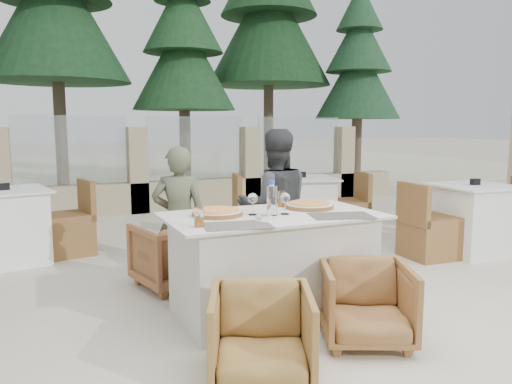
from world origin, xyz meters
name	(u,v)px	position (x,y,z in m)	size (l,w,h in m)	color
ground	(260,311)	(0.00, 0.00, 0.00)	(80.00, 80.00, 0.00)	beige
sand_patch	(84,168)	(0.00, 14.00, 0.01)	(30.00, 16.00, 0.01)	beige
perimeter_wall_far	(137,164)	(0.00, 4.80, 0.80)	(10.00, 0.34, 1.60)	tan
pine_mid_left	(56,32)	(-1.00, 7.50, 3.25)	(2.86, 2.86, 6.50)	#1B4122
pine_centre	(184,75)	(1.50, 7.20, 2.50)	(2.20, 2.20, 5.00)	#1F4924
pine_mid_right	(269,43)	(3.80, 7.80, 3.40)	(2.99, 2.99, 6.80)	#1A3E1E
pine_far_right	(358,90)	(5.50, 6.50, 2.25)	(1.98, 1.98, 4.50)	#224D2C
dining_table	(272,264)	(0.06, -0.07, 0.39)	(1.60, 0.90, 0.77)	beige
placemat_near_left	(237,225)	(-0.34, -0.37, 0.77)	(0.45, 0.30, 0.00)	#615A53
placemat_near_right	(341,216)	(0.49, -0.35, 0.77)	(0.45, 0.30, 0.00)	#504B44
pizza_left	(217,212)	(-0.33, 0.03, 0.79)	(0.37, 0.37, 0.05)	#F05B20
pizza_right	(309,205)	(0.45, 0.04, 0.80)	(0.39, 0.39, 0.05)	#D4471C
water_bottle	(272,198)	(0.04, -0.12, 0.90)	(0.08, 0.08, 0.26)	#A8C6DE
wine_glass_centre	(253,203)	(-0.09, -0.05, 0.86)	(0.08, 0.08, 0.18)	silver
wine_glass_near	(285,202)	(0.14, -0.12, 0.86)	(0.08, 0.08, 0.18)	silver
beer_glass_left	(199,217)	(-0.58, -0.30, 0.83)	(0.06, 0.06, 0.13)	orange
beer_glass_right	(282,199)	(0.28, 0.20, 0.83)	(0.06, 0.06, 0.13)	orange
olive_dish	(265,217)	(-0.10, -0.28, 0.79)	(0.11, 0.11, 0.04)	silver
armchair_far_left	(173,254)	(-0.46, 0.86, 0.29)	(0.62, 0.64, 0.58)	#965D36
armchair_far_right	(269,252)	(0.36, 0.60, 0.29)	(0.62, 0.64, 0.58)	olive
armchair_near_left	(261,336)	(-0.44, -0.98, 0.27)	(0.57, 0.58, 0.53)	olive
armchair_near_right	(366,303)	(0.40, -0.80, 0.27)	(0.57, 0.59, 0.53)	olive
diner_left	(179,220)	(-0.44, 0.70, 0.63)	(0.46, 0.30, 1.26)	#565B42
diner_right	(275,207)	(0.41, 0.59, 0.70)	(0.68, 0.53, 1.40)	#343639
bg_table_a	(7,227)	(-1.84, 2.31, 0.39)	(1.64, 0.82, 0.77)	white
bg_table_b	(301,207)	(1.56, 2.14, 0.39)	(1.64, 0.82, 0.77)	silver
bg_table_c	(473,219)	(2.92, 0.64, 0.39)	(1.64, 0.82, 0.77)	white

